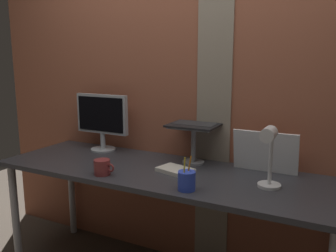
{
  "coord_description": "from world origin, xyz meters",
  "views": [
    {
      "loc": [
        0.89,
        -1.74,
        1.42
      ],
      "look_at": [
        -0.06,
        0.14,
        1.02
      ],
      "focal_mm": 37.41,
      "sensor_mm": 36.0,
      "label": 1
    }
  ],
  "objects": [
    {
      "name": "desk_lamp",
      "position": [
        0.58,
        -0.01,
        0.97
      ],
      "size": [
        0.12,
        0.2,
        0.33
      ],
      "color": "white",
      "rests_on": "desk"
    },
    {
      "name": "brick_wall_back",
      "position": [
        0.0,
        0.44,
        1.15
      ],
      "size": [
        3.35,
        0.16,
        2.3
      ],
      "color": "#9E563D",
      "rests_on": "ground_plane"
    },
    {
      "name": "coffee_mug",
      "position": [
        -0.31,
        -0.19,
        0.81
      ],
      "size": [
        0.13,
        0.09,
        0.09
      ],
      "color": "maroon",
      "rests_on": "desk"
    },
    {
      "name": "desk",
      "position": [
        -0.06,
        0.04,
        0.69
      ],
      "size": [
        2.07,
        0.67,
        0.77
      ],
      "color": "#333338",
      "rests_on": "ground_plane"
    },
    {
      "name": "laptop_stand",
      "position": [
        0.06,
        0.26,
        0.93
      ],
      "size": [
        0.28,
        0.22,
        0.24
      ],
      "color": "gray",
      "rests_on": "desk"
    },
    {
      "name": "laptop",
      "position": [
        0.06,
        0.33,
        1.07
      ],
      "size": [
        0.31,
        0.31,
        0.23
      ],
      "color": "black",
      "rests_on": "laptop_stand"
    },
    {
      "name": "monitor",
      "position": [
        -0.65,
        0.25,
        1.01
      ],
      "size": [
        0.42,
        0.18,
        0.41
      ],
      "color": "#ADB2B7",
      "rests_on": "desk"
    },
    {
      "name": "pen_cup",
      "position": [
        0.21,
        -0.19,
        0.82
      ],
      "size": [
        0.09,
        0.09,
        0.18
      ],
      "color": "blue",
      "rests_on": "desk"
    },
    {
      "name": "paper_clutter_stack",
      "position": [
        0.04,
        0.04,
        0.78
      ],
      "size": [
        0.23,
        0.19,
        0.02
      ],
      "primitive_type": "cube",
      "rotation": [
        0.0,
        0.0,
        -0.25
      ],
      "color": "silver",
      "rests_on": "desk"
    },
    {
      "name": "whiteboard_panel",
      "position": [
        0.51,
        0.28,
        0.89
      ],
      "size": [
        0.37,
        0.06,
        0.25
      ],
      "primitive_type": "cube",
      "rotation": [
        0.17,
        0.0,
        0.0
      ],
      "color": "white",
      "rests_on": "desk"
    }
  ]
}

